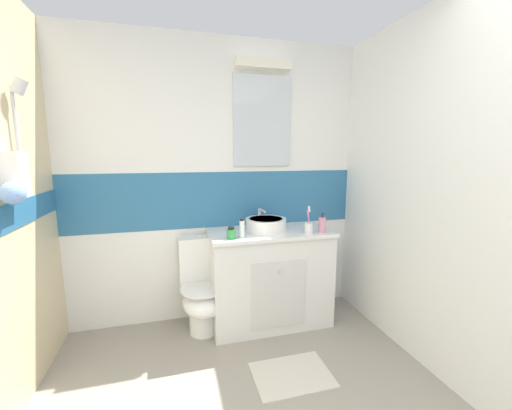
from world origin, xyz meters
TOP-DOWN VIEW (x-y plane):
  - wall_back_tiled at (0.01, 2.45)m, footprint 3.20×0.20m
  - wall_right_plain at (1.35, 1.20)m, footprint 0.10×3.48m
  - vanity_cabinet at (0.41, 2.14)m, footprint 1.06×0.54m
  - sink_basin at (0.37, 2.14)m, footprint 0.35×0.39m
  - toilet at (-0.19, 2.16)m, footprint 0.37×0.50m
  - toothbrush_cup at (0.69, 1.96)m, footprint 0.07×0.07m
  - soap_dispenser at (0.82, 1.97)m, footprint 0.06×0.06m
  - deodorant_spray_can at (0.13, 1.98)m, footprint 0.04×0.04m
  - hair_gel_jar at (0.04, 1.97)m, footprint 0.07×0.07m
  - bath_mat at (0.35, 1.42)m, footprint 0.53×0.38m

SIDE VIEW (x-z plane):
  - bath_mat at x=0.35m, z-range 0.00..0.01m
  - toilet at x=-0.19m, z-range -0.03..0.78m
  - vanity_cabinet at x=0.41m, z-range 0.00..0.85m
  - hair_gel_jar at x=0.04m, z-range 0.85..0.94m
  - toothbrush_cup at x=0.69m, z-range 0.79..1.02m
  - sink_basin at x=0.37m, z-range 0.82..0.99m
  - soap_dispenser at x=0.82m, z-range 0.83..1.00m
  - deodorant_spray_can at x=0.13m, z-range 0.85..1.00m
  - wall_right_plain at x=1.35m, z-range 0.00..2.50m
  - wall_back_tiled at x=0.01m, z-range 0.01..2.51m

